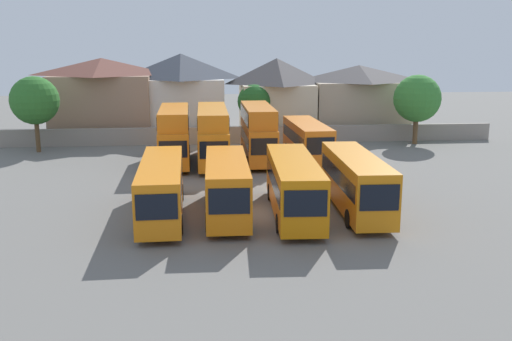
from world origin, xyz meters
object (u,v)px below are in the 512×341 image
object	(u,v)px
tree_left_of_lot	(417,99)
bus_7	(258,130)
bus_4	(356,180)
house_terrace_far_right	(358,99)
house_terrace_left	(103,97)
tree_behind_wall	(35,101)
bus_5	(174,133)
bus_3	(293,183)
bus_1	(161,186)
bus_2	(227,184)
tree_right_of_lot	(254,102)
house_terrace_centre	(182,94)
bus_6	(213,132)
house_terrace_right	(277,96)
bus_8	(307,139)

from	to	relation	value
tree_left_of_lot	bus_7	bearing A→B (deg)	-156.49
bus_4	house_terrace_far_right	size ratio (longest dim) A/B	0.95
bus_7	house_terrace_left	size ratio (longest dim) A/B	0.90
house_terrace_left	tree_behind_wall	xyz separation A→B (m)	(-5.00, -8.88, 0.52)
bus_5	bus_4	bearing A→B (deg)	35.39
bus_3	bus_4	size ratio (longest dim) A/B	1.04
bus_1	bus_2	world-z (taller)	bus_2
tree_right_of_lot	bus_3	bearing A→B (deg)	-90.64
bus_5	house_terrace_far_right	size ratio (longest dim) A/B	0.92
tree_left_of_lot	tree_right_of_lot	size ratio (longest dim) A/B	1.20
bus_7	house_terrace_left	xyz separation A→B (m)	(-15.90, 15.46, 1.68)
bus_3	house_terrace_centre	world-z (taller)	house_terrace_centre
house_terrace_far_right	tree_left_of_lot	xyz separation A→B (m)	(4.07, -7.95, 0.72)
bus_3	bus_6	world-z (taller)	bus_6
bus_6	tree_right_of_lot	world-z (taller)	tree_right_of_lot
house_terrace_far_right	tree_right_of_lot	distance (m)	13.02
bus_2	tree_left_of_lot	distance (m)	31.96
bus_3	tree_right_of_lot	world-z (taller)	tree_right_of_lot
bus_5	house_terrace_centre	bearing A→B (deg)	178.26
house_terrace_right	tree_right_of_lot	xyz separation A→B (m)	(-2.86, -3.12, -0.30)
bus_2	bus_3	distance (m)	4.07
bus_1	bus_7	xyz separation A→B (m)	(7.52, 16.23, 0.88)
bus_8	bus_2	bearing A→B (deg)	-27.63
bus_2	bus_3	world-z (taller)	bus_3
house_terrace_centre	house_terrace_far_right	size ratio (longest dim) A/B	0.87
bus_7	tree_left_of_lot	world-z (taller)	tree_left_of_lot
bus_4	tree_behind_wall	xyz separation A→B (m)	(-25.37, 22.87, 2.99)
bus_7	tree_right_of_lot	distance (m)	12.19
bus_6	house_terrace_centre	distance (m)	16.81
bus_2	bus_8	distance (m)	17.86
bus_6	bus_1	bearing A→B (deg)	-11.99
bus_7	tree_right_of_lot	world-z (taller)	tree_right_of_lot
house_terrace_far_right	bus_6	bearing A→B (deg)	-137.48
bus_2	house_terrace_centre	distance (m)	32.62
bus_7	tree_behind_wall	bearing A→B (deg)	-107.24
bus_6	house_terrace_left	size ratio (longest dim) A/B	1.03
bus_2	bus_5	size ratio (longest dim) A/B	0.97
bus_2	bus_3	xyz separation A→B (m)	(4.06, -0.32, 0.01)
tree_right_of_lot	bus_5	bearing A→B (deg)	-123.56
bus_7	tree_behind_wall	xyz separation A→B (m)	(-20.90, 6.58, 2.21)
tree_behind_wall	bus_5	bearing A→B (deg)	-26.79
house_terrace_centre	tree_behind_wall	xyz separation A→B (m)	(-13.72, -9.37, 0.27)
bus_6	house_terrace_left	xyz separation A→B (m)	(-11.84, 15.90, 1.74)
tree_behind_wall	bus_1	bearing A→B (deg)	-59.59
bus_5	tree_right_of_lot	world-z (taller)	tree_right_of_lot
bus_8	bus_4	bearing A→B (deg)	-0.87
bus_4	bus_6	bearing A→B (deg)	-149.78
bus_6	house_terrace_left	bearing A→B (deg)	-142.97
house_terrace_right	house_terrace_far_right	bearing A→B (deg)	1.95
bus_8	tree_behind_wall	xyz separation A→B (m)	(-25.27, 6.93, 3.02)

